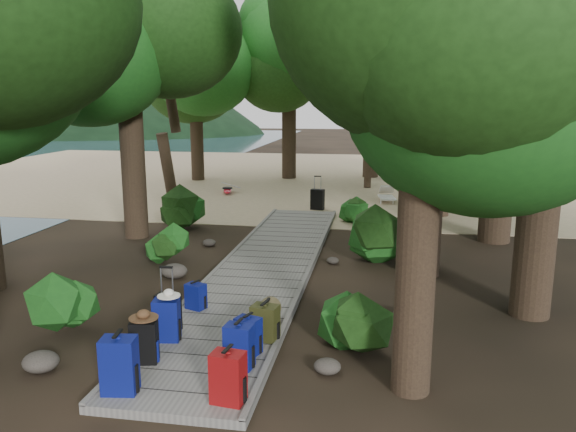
% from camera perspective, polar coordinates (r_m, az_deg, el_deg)
% --- Properties ---
extents(ground, '(120.00, 120.00, 0.00)m').
position_cam_1_polar(ground, '(11.33, -3.19, -6.89)').
color(ground, '#322419').
rests_on(ground, ground).
extents(sand_beach, '(40.00, 22.00, 0.02)m').
position_cam_1_polar(sand_beach, '(26.82, 4.36, 4.01)').
color(sand_beach, tan).
rests_on(sand_beach, ground).
extents(distant_hill, '(32.00, 16.00, 12.00)m').
position_cam_1_polar(distant_hill, '(72.31, -26.61, 7.68)').
color(distant_hill, black).
rests_on(distant_hill, ground).
extents(boardwalk, '(2.00, 12.00, 0.12)m').
position_cam_1_polar(boardwalk, '(12.24, -2.16, -5.15)').
color(boardwalk, gray).
rests_on(boardwalk, ground).
extents(backpack_left_a, '(0.45, 0.34, 0.78)m').
position_cam_1_polar(backpack_left_a, '(7.29, -16.77, -14.05)').
color(backpack_left_a, navy).
rests_on(backpack_left_a, boardwalk).
extents(backpack_left_b, '(0.40, 0.32, 0.65)m').
position_cam_1_polar(backpack_left_b, '(7.99, -14.41, -12.03)').
color(backpack_left_b, black).
rests_on(backpack_left_b, boardwalk).
extents(backpack_left_c, '(0.41, 0.32, 0.70)m').
position_cam_1_polar(backpack_left_c, '(8.58, -12.24, -10.06)').
color(backpack_left_c, navy).
rests_on(backpack_left_c, boardwalk).
extents(backpack_left_d, '(0.38, 0.33, 0.48)m').
position_cam_1_polar(backpack_left_d, '(9.76, -9.35, -7.91)').
color(backpack_left_d, navy).
rests_on(backpack_left_d, boardwalk).
extents(backpack_right_a, '(0.42, 0.32, 0.69)m').
position_cam_1_polar(backpack_right_a, '(6.85, -6.10, -15.75)').
color(backpack_right_a, maroon).
rests_on(backpack_right_a, boardwalk).
extents(backpack_right_b, '(0.40, 0.30, 0.66)m').
position_cam_1_polar(backpack_right_b, '(7.63, -4.99, -12.82)').
color(backpack_right_b, navy).
rests_on(backpack_right_b, boardwalk).
extents(backpack_right_c, '(0.40, 0.34, 0.58)m').
position_cam_1_polar(backpack_right_c, '(8.04, -4.07, -11.83)').
color(backpack_right_c, navy).
rests_on(backpack_right_c, boardwalk).
extents(backpack_right_d, '(0.43, 0.35, 0.59)m').
position_cam_1_polar(backpack_right_d, '(8.44, -2.35, -10.58)').
color(backpack_right_d, '#373617').
rests_on(backpack_right_d, boardwalk).
extents(duffel_right_khaki, '(0.36, 0.54, 0.36)m').
position_cam_1_polar(duffel_right_khaki, '(9.03, -2.10, -9.82)').
color(duffel_right_khaki, brown).
rests_on(duffel_right_khaki, boardwalk).
extents(suitcase_on_boardwalk, '(0.39, 0.25, 0.57)m').
position_cam_1_polar(suitcase_on_boardwalk, '(8.95, -12.07, -9.55)').
color(suitcase_on_boardwalk, black).
rests_on(suitcase_on_boardwalk, boardwalk).
extents(lone_suitcase_on_sand, '(0.47, 0.33, 0.68)m').
position_cam_1_polar(lone_suitcase_on_sand, '(18.67, 3.01, 1.69)').
color(lone_suitcase_on_sand, black).
rests_on(lone_suitcase_on_sand, sand_beach).
extents(hat_brown, '(0.39, 0.39, 0.12)m').
position_cam_1_polar(hat_brown, '(7.79, -14.48, -9.60)').
color(hat_brown, '#51351E').
rests_on(hat_brown, backpack_left_b).
extents(hat_white, '(0.34, 0.34, 0.11)m').
position_cam_1_polar(hat_white, '(8.39, -12.04, -7.60)').
color(hat_white, silver).
rests_on(hat_white, backpack_left_c).
extents(kayak, '(1.33, 2.89, 0.28)m').
position_cam_1_polar(kayak, '(22.11, -6.17, 2.71)').
color(kayak, red).
rests_on(kayak, sand_beach).
extents(sun_lounger, '(0.75, 1.70, 0.53)m').
position_cam_1_polar(sun_lounger, '(20.34, 10.03, 2.15)').
color(sun_lounger, silver).
rests_on(sun_lounger, sand_beach).
extents(tree_right_a, '(4.19, 4.19, 6.99)m').
position_cam_1_polar(tree_right_a, '(6.71, 13.60, 10.35)').
color(tree_right_a, black).
rests_on(tree_right_a, ground).
extents(tree_right_b, '(5.29, 5.29, 9.44)m').
position_cam_1_polar(tree_right_b, '(10.02, 25.52, 16.98)').
color(tree_right_b, black).
rests_on(tree_right_b, ground).
extents(tree_right_c, '(5.87, 5.87, 10.16)m').
position_cam_1_polar(tree_right_c, '(11.79, 14.68, 18.52)').
color(tree_right_c, black).
rests_on(tree_right_c, ground).
extents(tree_right_d, '(6.30, 6.30, 11.55)m').
position_cam_1_polar(tree_right_d, '(15.29, 21.73, 19.09)').
color(tree_right_d, black).
rests_on(tree_right_d, ground).
extents(tree_right_e, '(4.99, 4.99, 8.99)m').
position_cam_1_polar(tree_right_e, '(18.08, 15.77, 14.12)').
color(tree_right_e, black).
rests_on(tree_right_e, ground).
extents(tree_right_f, '(5.68, 5.68, 10.14)m').
position_cam_1_polar(tree_right_f, '(20.26, 21.52, 15.09)').
color(tree_right_f, black).
rests_on(tree_right_f, ground).
extents(tree_left_c, '(5.14, 5.14, 8.93)m').
position_cam_1_polar(tree_left_c, '(15.23, -15.99, 14.52)').
color(tree_left_c, black).
rests_on(tree_left_c, ground).
extents(tree_back_a, '(5.38, 5.38, 9.31)m').
position_cam_1_polar(tree_back_a, '(26.02, 0.11, 14.05)').
color(tree_back_a, black).
rests_on(tree_back_a, ground).
extents(tree_back_b, '(5.82, 5.82, 10.40)m').
position_cam_1_polar(tree_back_b, '(26.71, 8.69, 15.04)').
color(tree_back_b, black).
rests_on(tree_back_b, ground).
extents(tree_back_c, '(4.57, 4.57, 8.22)m').
position_cam_1_polar(tree_back_c, '(25.63, 16.27, 12.42)').
color(tree_back_c, black).
rests_on(tree_back_c, ground).
extents(tree_back_d, '(4.94, 4.94, 8.23)m').
position_cam_1_polar(tree_back_d, '(25.74, -9.41, 12.73)').
color(tree_back_d, black).
rests_on(tree_back_d, ground).
extents(palm_right_a, '(4.45, 4.45, 7.59)m').
position_cam_1_polar(palm_right_a, '(16.36, 13.38, 12.07)').
color(palm_right_a, '#134413').
rests_on(palm_right_a, ground).
extents(palm_right_b, '(4.36, 4.36, 8.42)m').
position_cam_1_polar(palm_right_b, '(22.30, 17.37, 12.77)').
color(palm_right_b, '#134413').
rests_on(palm_right_b, ground).
extents(palm_right_c, '(4.02, 4.02, 6.40)m').
position_cam_1_polar(palm_right_c, '(23.51, 8.84, 10.61)').
color(palm_right_c, '#134413').
rests_on(palm_right_c, ground).
extents(palm_left_a, '(4.90, 4.90, 7.80)m').
position_cam_1_polar(palm_left_a, '(18.30, -12.79, 12.36)').
color(palm_left_a, '#134413').
rests_on(palm_left_a, ground).
extents(rock_left_a, '(0.50, 0.45, 0.27)m').
position_cam_1_polar(rock_left_a, '(8.54, -23.82, -13.38)').
color(rock_left_a, '#4C473F').
rests_on(rock_left_a, ground).
extents(rock_left_b, '(0.32, 0.29, 0.17)m').
position_cam_1_polar(rock_left_b, '(10.12, -21.66, -9.53)').
color(rock_left_b, '#4C473F').
rests_on(rock_left_b, ground).
extents(rock_left_c, '(0.54, 0.49, 0.30)m').
position_cam_1_polar(rock_left_c, '(11.86, -11.48, -5.49)').
color(rock_left_c, '#4C473F').
rests_on(rock_left_c, ground).
extents(rock_left_d, '(0.33, 0.30, 0.18)m').
position_cam_1_polar(rock_left_d, '(14.24, -8.01, -2.70)').
color(rock_left_d, '#4C473F').
rests_on(rock_left_d, ground).
extents(rock_right_a, '(0.37, 0.33, 0.20)m').
position_cam_1_polar(rock_right_a, '(7.83, 4.02, -14.99)').
color(rock_right_a, '#4C473F').
rests_on(rock_right_a, ground).
extents(rock_right_b, '(0.44, 0.39, 0.24)m').
position_cam_1_polar(rock_right_b, '(9.69, 11.91, -9.68)').
color(rock_right_b, '#4C473F').
rests_on(rock_right_b, ground).
extents(rock_right_c, '(0.27, 0.25, 0.15)m').
position_cam_1_polar(rock_right_c, '(12.66, 4.57, -4.53)').
color(rock_right_c, '#4C473F').
rests_on(rock_right_c, ground).
extents(rock_right_d, '(0.49, 0.44, 0.27)m').
position_cam_1_polar(rock_right_d, '(14.81, 11.20, -2.07)').
color(rock_right_d, '#4C473F').
rests_on(rock_right_d, ground).
extents(shrub_left_a, '(1.00, 1.00, 0.90)m').
position_cam_1_polar(shrub_left_a, '(9.49, -21.39, -8.60)').
color(shrub_left_a, '#184F17').
rests_on(shrub_left_a, ground).
extents(shrub_left_b, '(0.90, 0.90, 0.81)m').
position_cam_1_polar(shrub_left_b, '(12.91, -12.18, -2.93)').
color(shrub_left_b, '#184F17').
rests_on(shrub_left_b, ground).
extents(shrub_left_c, '(1.28, 1.28, 1.15)m').
position_cam_1_polar(shrub_left_c, '(16.13, -10.56, 0.69)').
color(shrub_left_c, '#184F17').
rests_on(shrub_left_c, ground).
extents(shrub_right_a, '(1.01, 1.01, 0.91)m').
position_cam_1_polar(shrub_right_a, '(8.37, 7.06, -10.54)').
color(shrub_right_a, '#184F17').
rests_on(shrub_right_a, ground).
extents(shrub_right_b, '(1.49, 1.49, 1.34)m').
position_cam_1_polar(shrub_right_b, '(12.71, 8.43, -1.79)').
color(shrub_right_b, '#184F17').
rests_on(shrub_right_b, ground).
extents(shrub_right_c, '(0.90, 0.90, 0.81)m').
position_cam_1_polar(shrub_right_c, '(16.72, 6.66, 0.61)').
color(shrub_right_c, '#184F17').
rests_on(shrub_right_c, ground).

